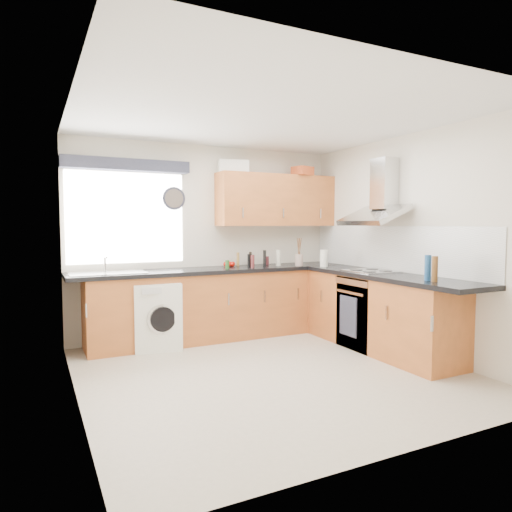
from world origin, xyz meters
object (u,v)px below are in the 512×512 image
oven (370,312)px  upper_cabinets (277,200)px  extractor_hood (379,199)px  washing_machine (157,315)px

oven → upper_cabinets: size_ratio=0.50×
extractor_hood → washing_machine: bearing=155.3°
oven → upper_cabinets: (-0.55, 1.32, 1.38)m
oven → washing_machine: oven is taller
oven → extractor_hood: bearing=-0.0°
oven → washing_machine: 2.54m
washing_machine → oven: bearing=-16.4°
upper_cabinets → washing_machine: size_ratio=2.16×
oven → extractor_hood: extractor_hood is taller
oven → upper_cabinets: bearing=112.5°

